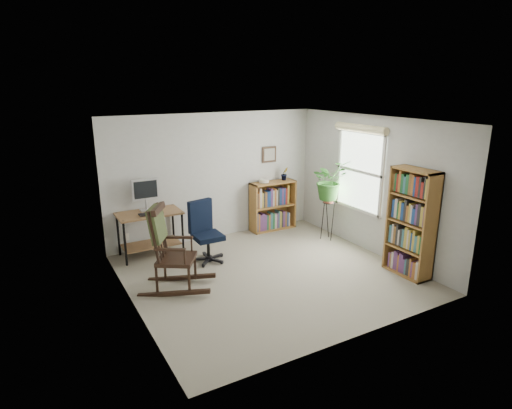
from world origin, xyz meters
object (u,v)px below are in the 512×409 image
desk (151,234)px  office_chair (208,232)px  rocking_chair (176,248)px  low_bookshelf (273,206)px  tall_bookshelf (411,223)px

desk → office_chair: 1.08m
rocking_chair → office_chair: bearing=-16.1°
office_chair → low_bookshelf: (1.81, 0.88, -0.02)m
office_chair → low_bookshelf: bearing=13.6°
rocking_chair → low_bookshelf: 3.04m
office_chair → tall_bookshelf: bearing=-50.4°
rocking_chair → low_bookshelf: size_ratio=1.28×
office_chair → desk: bearing=123.0°
rocking_chair → tall_bookshelf: 3.58m
office_chair → tall_bookshelf: tall_bookshelf is taller
low_bookshelf → tall_bookshelf: 2.98m
office_chair → tall_bookshelf: size_ratio=0.62×
desk → rocking_chair: 1.47m
low_bookshelf → tall_bookshelf: bearing=-75.8°
low_bookshelf → rocking_chair: bearing=-148.9°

